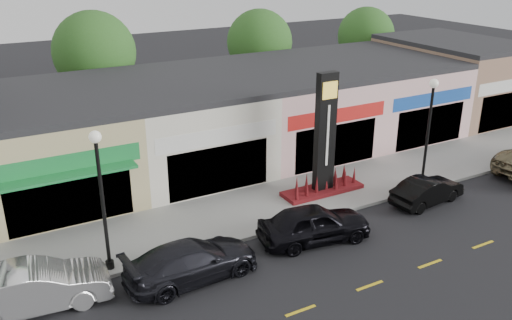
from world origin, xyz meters
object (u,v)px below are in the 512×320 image
at_px(lamp_west_near, 101,188).
at_px(car_black_sedan, 314,224).
at_px(car_black_conv, 427,191).
at_px(car_dark_sedan, 192,261).
at_px(car_white_van, 35,287).
at_px(lamp_east_near, 429,122).
at_px(pylon_sign, 324,152).

height_order(lamp_west_near, car_black_sedan, lamp_west_near).
bearing_deg(lamp_west_near, car_black_conv, -5.71).
distance_m(car_dark_sedan, car_black_conv, 12.27).
relative_size(lamp_west_near, car_black_sedan, 1.16).
bearing_deg(car_dark_sedan, car_black_conv, -91.71).
height_order(lamp_west_near, car_white_van, lamp_west_near).
xyz_separation_m(car_dark_sedan, car_black_conv, (12.26, 0.45, -0.09)).
bearing_deg(car_black_conv, car_white_van, 82.41).
height_order(lamp_west_near, car_dark_sedan, lamp_west_near).
bearing_deg(lamp_west_near, car_dark_sedan, -37.03).
distance_m(lamp_west_near, car_black_sedan, 8.68).
height_order(lamp_west_near, lamp_east_near, same).
height_order(pylon_sign, car_black_sedan, pylon_sign).
relative_size(lamp_east_near, pylon_sign, 0.91).
bearing_deg(car_white_van, car_black_sedan, -89.55).
bearing_deg(car_white_van, lamp_west_near, -64.96).
height_order(lamp_east_near, car_black_conv, lamp_east_near).
distance_m(pylon_sign, car_black_conv, 5.23).
xyz_separation_m(pylon_sign, car_black_conv, (3.82, -3.18, -1.63)).
relative_size(lamp_west_near, car_white_van, 1.11).
bearing_deg(car_dark_sedan, pylon_sign, -70.56).
bearing_deg(pylon_sign, car_black_sedan, -129.80).
bearing_deg(car_black_sedan, car_white_van, 94.30).
bearing_deg(lamp_east_near, car_white_van, -176.90).
bearing_deg(car_dark_sedan, lamp_east_near, -85.64).
height_order(lamp_east_near, car_black_sedan, lamp_east_near).
distance_m(lamp_east_near, car_black_conv, 3.40).
bearing_deg(pylon_sign, lamp_west_near, -171.23).
distance_m(lamp_east_near, car_black_sedan, 8.59).
bearing_deg(lamp_east_near, pylon_sign, 161.25).
xyz_separation_m(lamp_west_near, car_black_conv, (14.82, -1.48, -2.83)).
bearing_deg(car_white_van, car_dark_sedan, -94.92).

